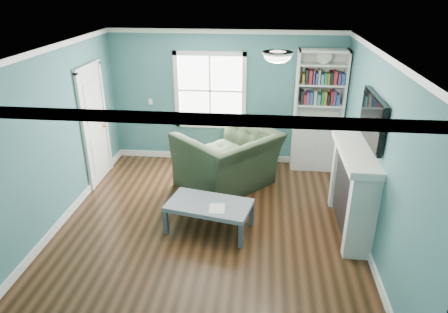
# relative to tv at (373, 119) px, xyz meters

# --- Properties ---
(floor) EXTENTS (5.00, 5.00, 0.00)m
(floor) POSITION_rel_tv_xyz_m (-2.20, -0.20, -1.72)
(floor) COLOR black
(floor) RESTS_ON ground
(room_walls) EXTENTS (5.00, 5.00, 5.00)m
(room_walls) POSITION_rel_tv_xyz_m (-2.20, -0.20, -0.14)
(room_walls) COLOR #40777A
(room_walls) RESTS_ON ground
(trim) EXTENTS (4.50, 5.00, 2.60)m
(trim) POSITION_rel_tv_xyz_m (-2.20, -0.20, -0.49)
(trim) COLOR white
(trim) RESTS_ON ground
(window) EXTENTS (1.40, 0.06, 1.50)m
(window) POSITION_rel_tv_xyz_m (-2.50, 2.29, -0.27)
(window) COLOR white
(window) RESTS_ON room_walls
(bookshelf) EXTENTS (0.90, 0.35, 2.31)m
(bookshelf) POSITION_rel_tv_xyz_m (-0.43, 2.10, -0.80)
(bookshelf) COLOR silver
(bookshelf) RESTS_ON ground
(fireplace) EXTENTS (0.44, 1.58, 1.30)m
(fireplace) POSITION_rel_tv_xyz_m (-0.12, 0.00, -1.09)
(fireplace) COLOR black
(fireplace) RESTS_ON ground
(tv) EXTENTS (0.06, 1.10, 0.65)m
(tv) POSITION_rel_tv_xyz_m (0.00, 0.00, 0.00)
(tv) COLOR black
(tv) RESTS_ON fireplace
(door) EXTENTS (0.12, 0.98, 2.17)m
(door) POSITION_rel_tv_xyz_m (-4.42, 1.20, -0.65)
(door) COLOR silver
(door) RESTS_ON ground
(ceiling_fixture) EXTENTS (0.38, 0.38, 0.15)m
(ceiling_fixture) POSITION_rel_tv_xyz_m (-1.30, -0.10, 0.82)
(ceiling_fixture) COLOR white
(ceiling_fixture) RESTS_ON room_walls
(light_switch) EXTENTS (0.08, 0.01, 0.12)m
(light_switch) POSITION_rel_tv_xyz_m (-3.70, 2.28, -0.52)
(light_switch) COLOR white
(light_switch) RESTS_ON room_walls
(recliner) EXTENTS (1.80, 1.84, 1.36)m
(recliner) POSITION_rel_tv_xyz_m (-2.04, 1.16, -1.04)
(recliner) COLOR #222D1C
(recliner) RESTS_ON ground
(coffee_table) EXTENTS (1.32, 0.89, 0.44)m
(coffee_table) POSITION_rel_tv_xyz_m (-2.18, -0.24, -1.34)
(coffee_table) COLOR #474B55
(coffee_table) RESTS_ON ground
(paper_sheet) EXTENTS (0.24, 0.30, 0.00)m
(paper_sheet) POSITION_rel_tv_xyz_m (-2.05, -0.36, -1.28)
(paper_sheet) COLOR white
(paper_sheet) RESTS_ON coffee_table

